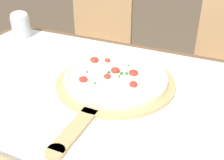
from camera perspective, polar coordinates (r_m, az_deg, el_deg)
The scene contains 6 objects.
dining_table at distance 0.95m, azimuth -4.88°, elevation -8.54°, with size 1.33×0.91×0.73m.
towel_cloth at distance 0.89m, azimuth -5.17°, elevation -3.25°, with size 1.25×0.83×0.00m.
pizza_peel at distance 0.93m, azimuth 0.30°, elevation -0.95°, with size 0.40×0.58×0.01m.
pizza at distance 0.93m, azimuth 0.74°, elevation 0.59°, with size 0.35×0.35×0.04m.
chair_left at distance 1.79m, azimuth -2.78°, elevation 6.89°, with size 0.44×0.44×0.89m.
flour_cup at distance 1.38m, azimuth -18.11°, elevation 10.77°, with size 0.08×0.08×0.12m.
Camera 1 is at (0.38, -0.64, 1.22)m, focal length 45.00 mm.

